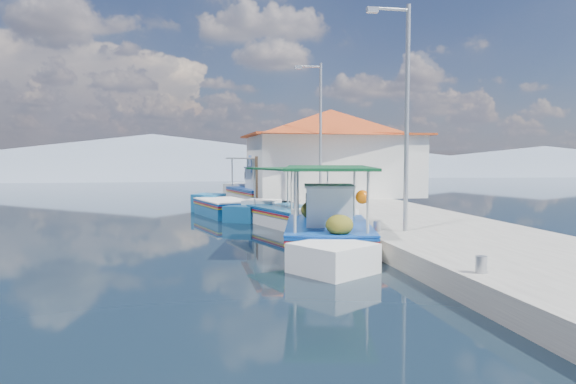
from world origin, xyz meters
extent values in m
plane|color=black|center=(0.00, 0.00, 0.00)|extent=(160.00, 160.00, 0.00)
cube|color=#A4A299|center=(5.90, 6.00, 0.25)|extent=(5.00, 44.00, 0.50)
cylinder|color=#A5A8AD|center=(3.80, -3.00, 0.65)|extent=(0.20, 0.20, 0.30)
cylinder|color=#A5A8AD|center=(3.80, 2.00, 0.65)|extent=(0.20, 0.20, 0.30)
cylinder|color=#A5A8AD|center=(3.80, 8.00, 0.65)|extent=(0.20, 0.20, 0.30)
cylinder|color=#A5A8AD|center=(3.80, 14.00, 0.65)|extent=(0.20, 0.20, 0.30)
cube|color=white|center=(2.52, 2.25, 0.21)|extent=(3.02, 4.55, 0.91)
cube|color=white|center=(1.88, 4.94, 0.33)|extent=(2.10, 2.10, 1.01)
cube|color=white|center=(3.14, -0.36, 0.21)|extent=(2.04, 2.04, 0.87)
cube|color=#0B3E99|center=(2.52, 2.25, 0.63)|extent=(3.11, 4.68, 0.06)
cube|color=maroon|center=(2.52, 2.25, 0.56)|extent=(3.11, 4.68, 0.05)
cube|color=yellow|center=(2.52, 2.25, 0.49)|extent=(3.11, 4.68, 0.04)
cube|color=#0B3E99|center=(2.52, 2.25, 0.70)|extent=(3.12, 4.65, 0.05)
cube|color=brown|center=(2.52, 2.25, 0.67)|extent=(2.84, 4.43, 0.05)
cube|color=white|center=(2.58, 1.97, 1.20)|extent=(1.42, 1.48, 1.06)
cube|color=silver|center=(2.58, 1.97, 1.75)|extent=(1.55, 1.60, 0.06)
cylinder|color=beige|center=(1.29, 3.76, 1.44)|extent=(0.07, 0.07, 1.54)
cylinder|color=beige|center=(2.93, 4.15, 1.44)|extent=(0.07, 0.07, 1.54)
cylinder|color=beige|center=(2.10, 0.35, 1.44)|extent=(0.07, 0.07, 1.54)
cylinder|color=beige|center=(3.74, 0.74, 1.44)|extent=(0.07, 0.07, 1.54)
cube|color=#0D4322|center=(2.52, 2.25, 2.21)|extent=(3.13, 4.57, 0.07)
ellipsoid|color=#474E14|center=(1.83, 3.47, 0.95)|extent=(0.73, 0.80, 0.55)
ellipsoid|color=#474E14|center=(2.38, 4.09, 0.90)|extent=(0.62, 0.68, 0.46)
ellipsoid|color=#474E14|center=(3.10, 0.61, 0.92)|extent=(0.65, 0.72, 0.49)
sphere|color=#FF6B08|center=(3.32, 3.03, 1.39)|extent=(0.38, 0.38, 0.38)
cube|color=white|center=(2.48, 7.28, 0.20)|extent=(2.74, 3.71, 0.85)
cube|color=white|center=(3.18, 9.40, 0.30)|extent=(1.73, 1.73, 0.94)
cube|color=white|center=(1.80, 5.23, 0.20)|extent=(1.68, 1.68, 0.80)
cube|color=#0B3E99|center=(2.48, 7.28, 0.59)|extent=(2.82, 3.83, 0.05)
cube|color=maroon|center=(2.48, 7.28, 0.52)|extent=(2.82, 3.83, 0.04)
cube|color=yellow|center=(2.48, 7.28, 0.46)|extent=(2.82, 3.83, 0.04)
cube|color=#1A649C|center=(2.48, 7.28, 0.65)|extent=(2.82, 3.80, 0.04)
cube|color=brown|center=(2.48, 7.28, 0.63)|extent=(2.58, 3.61, 0.04)
cylinder|color=beige|center=(2.24, 8.83, 1.34)|extent=(0.06, 0.06, 1.43)
cylinder|color=beige|center=(3.59, 8.38, 1.34)|extent=(0.06, 0.06, 1.43)
cylinder|color=beige|center=(1.36, 6.18, 1.34)|extent=(0.06, 0.06, 1.43)
cylinder|color=beige|center=(2.72, 5.73, 1.34)|extent=(0.06, 0.06, 1.43)
cube|color=#0D4322|center=(2.48, 7.28, 2.05)|extent=(2.82, 3.74, 0.06)
cube|color=#1A649C|center=(0.40, 10.81, 0.20)|extent=(2.43, 3.46, 0.87)
cube|color=#1A649C|center=(0.95, 12.83, 0.31)|extent=(1.62, 1.62, 0.96)
cube|color=#1A649C|center=(-0.14, 8.85, 0.20)|extent=(1.58, 1.58, 0.83)
cube|color=#0B3E99|center=(0.40, 10.81, 0.61)|extent=(2.50, 3.56, 0.06)
cube|color=maroon|center=(0.40, 10.81, 0.53)|extent=(2.50, 3.56, 0.05)
cube|color=yellow|center=(0.40, 10.81, 0.47)|extent=(2.50, 3.56, 0.04)
cube|color=white|center=(0.40, 10.81, 0.67)|extent=(2.51, 3.54, 0.05)
cube|color=brown|center=(0.40, 10.81, 0.64)|extent=(2.28, 3.37, 0.05)
cube|color=white|center=(2.65, 16.82, 0.23)|extent=(3.05, 4.56, 0.99)
cube|color=white|center=(3.27, 19.54, 0.35)|extent=(2.16, 2.16, 1.09)
cube|color=white|center=(2.06, 14.18, 0.23)|extent=(2.10, 2.10, 0.93)
cube|color=#0B3E99|center=(2.65, 16.82, 0.69)|extent=(3.14, 4.70, 0.06)
cube|color=maroon|center=(2.65, 16.82, 0.60)|extent=(3.14, 4.70, 0.05)
cube|color=yellow|center=(2.65, 16.82, 0.53)|extent=(3.14, 4.70, 0.04)
cube|color=#0B3E99|center=(2.65, 16.82, 0.76)|extent=(3.15, 4.66, 0.05)
cube|color=brown|center=(2.65, 16.82, 0.73)|extent=(2.86, 4.44, 0.05)
cube|color=white|center=(2.58, 16.51, 1.30)|extent=(1.47, 1.58, 1.14)
cube|color=silver|center=(2.58, 16.51, 1.89)|extent=(1.60, 1.71, 0.06)
cylinder|color=beige|center=(2.19, 18.72, 1.56)|extent=(0.07, 0.07, 1.66)
cylinder|color=beige|center=(3.89, 18.34, 1.56)|extent=(0.07, 0.07, 1.66)
cylinder|color=beige|center=(1.41, 15.30, 1.56)|extent=(0.07, 0.07, 1.66)
cylinder|color=beige|center=(3.11, 14.91, 1.56)|extent=(0.07, 0.07, 1.66)
cube|color=silver|center=(2.65, 16.82, 2.39)|extent=(3.16, 4.59, 0.07)
cube|color=silver|center=(6.20, 15.00, 2.00)|extent=(8.00, 6.00, 3.00)
cube|color=#AD3B18|center=(6.20, 15.00, 3.55)|extent=(8.64, 6.48, 0.10)
pyramid|color=#AD3B18|center=(6.20, 15.00, 4.20)|extent=(10.49, 10.49, 1.40)
cube|color=brown|center=(2.22, 14.00, 1.50)|extent=(0.06, 1.00, 2.00)
cube|color=#0B3E99|center=(2.22, 16.50, 2.10)|extent=(0.06, 1.20, 0.90)
cylinder|color=#A5A8AD|center=(4.60, 2.00, 3.50)|extent=(0.12, 0.12, 6.00)
cylinder|color=#A5A8AD|center=(4.10, 2.00, 6.35)|extent=(1.00, 0.08, 0.08)
cube|color=#A5A8AD|center=(3.60, 2.00, 6.30)|extent=(0.30, 0.14, 0.14)
cylinder|color=#A5A8AD|center=(4.60, 11.00, 3.50)|extent=(0.12, 0.12, 6.00)
cylinder|color=#A5A8AD|center=(4.10, 11.00, 6.35)|extent=(1.00, 0.08, 0.08)
cube|color=#A5A8AD|center=(3.60, 11.00, 6.30)|extent=(0.30, 0.14, 0.14)
cone|color=slate|center=(-5.00, 56.00, 2.45)|extent=(96.00, 96.00, 5.50)
cone|color=slate|center=(25.00, 56.00, 1.60)|extent=(76.80, 76.80, 3.80)
cone|color=slate|center=(50.00, 56.00, 1.80)|extent=(89.60, 89.60, 4.20)
camera|label=1|loc=(-1.24, -11.15, 2.54)|focal=32.67mm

